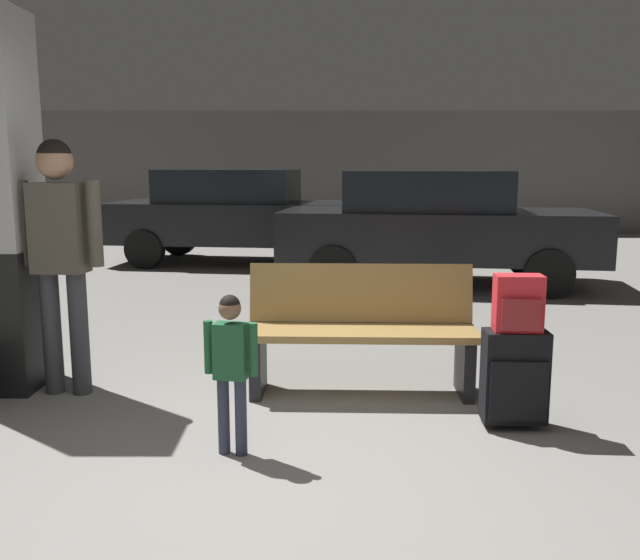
% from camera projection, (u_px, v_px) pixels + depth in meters
% --- Properties ---
extents(ground_plane, '(18.00, 18.00, 0.10)m').
position_uv_depth(ground_plane, '(295.00, 321.00, 7.21)').
color(ground_plane, gray).
extents(garage_back_wall, '(18.00, 0.12, 2.80)m').
position_uv_depth(garage_back_wall, '(310.00, 173.00, 15.70)').
color(garage_back_wall, slate).
rests_on(garage_back_wall, ground_plane).
extents(bench, '(1.62, 0.58, 0.89)m').
position_uv_depth(bench, '(364.00, 330.00, 4.77)').
color(bench, '#9E7A42').
rests_on(bench, ground_plane).
extents(suitcase, '(0.39, 0.24, 0.60)m').
position_uv_depth(suitcase, '(517.00, 377.00, 4.10)').
color(suitcase, black).
rests_on(suitcase, ground_plane).
extents(backpack_bright, '(0.29, 0.21, 0.34)m').
position_uv_depth(backpack_bright, '(521.00, 304.00, 4.03)').
color(backpack_bright, red).
rests_on(backpack_bright, suitcase).
extents(child, '(0.30, 0.20, 0.90)m').
position_uv_depth(child, '(233.00, 357.00, 3.69)').
color(child, '#33384C').
rests_on(child, ground_plane).
extents(adult, '(0.60, 0.24, 1.76)m').
position_uv_depth(adult, '(63.00, 240.00, 4.61)').
color(adult, '#38383D').
rests_on(adult, ground_plane).
extents(parked_car_near, '(4.30, 2.25, 1.51)m').
position_uv_depth(parked_car_near, '(438.00, 224.00, 9.02)').
color(parked_car_near, black).
rests_on(parked_car_near, ground_plane).
extents(parked_car_far, '(4.29, 2.21, 1.51)m').
position_uv_depth(parked_car_far, '(239.00, 213.00, 11.03)').
color(parked_car_far, black).
rests_on(parked_car_far, ground_plane).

